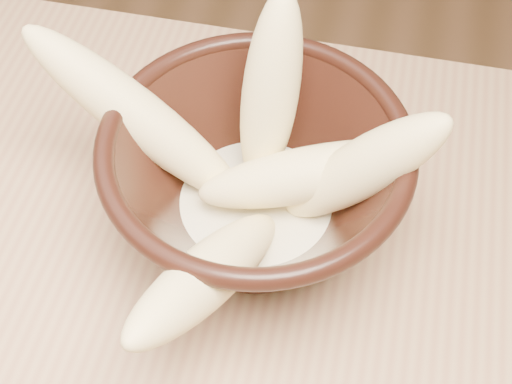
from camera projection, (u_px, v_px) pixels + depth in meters
bowl at (256, 184)px, 0.56m from camera, size 0.24×0.24×0.13m
milk_puddle at (256, 207)px, 0.58m from camera, size 0.13×0.13×0.02m
banana_upright at (270, 94)px, 0.54m from camera, size 0.06×0.10×0.17m
banana_left at (138, 117)px, 0.55m from camera, size 0.21×0.08×0.15m
banana_right at (362, 168)px, 0.52m from camera, size 0.14×0.06×0.15m
banana_across at (309, 174)px, 0.54m from camera, size 0.18×0.10×0.08m
banana_front at (209, 274)px, 0.49m from camera, size 0.10×0.19×0.13m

